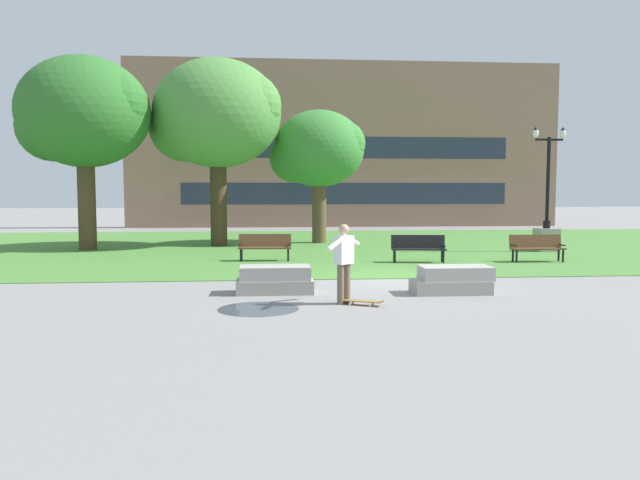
% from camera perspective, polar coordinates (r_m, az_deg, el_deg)
% --- Properties ---
extents(ground_plane, '(140.00, 140.00, 0.00)m').
position_cam_1_polar(ground_plane, '(17.20, 7.03, -3.56)').
color(ground_plane, gray).
extents(grass_lawn, '(40.00, 20.00, 0.02)m').
position_cam_1_polar(grass_lawn, '(27.00, 2.65, -0.55)').
color(grass_lawn, '#4C8438').
rests_on(grass_lawn, ground).
extents(concrete_block_center, '(1.80, 0.90, 0.64)m').
position_cam_1_polar(concrete_block_center, '(14.81, -4.13, -3.67)').
color(concrete_block_center, '#9E9991').
rests_on(concrete_block_center, ground).
extents(concrete_block_left, '(1.85, 0.90, 0.64)m').
position_cam_1_polar(concrete_block_left, '(15.06, 12.03, -3.62)').
color(concrete_block_left, '#9E9991').
rests_on(concrete_block_left, ground).
extents(person_skateboarder, '(0.87, 1.27, 1.71)m').
position_cam_1_polar(person_skateboarder, '(13.29, 2.19, -1.69)').
color(person_skateboarder, brown).
rests_on(person_skateboarder, ground).
extents(skateboard, '(1.00, 0.63, 0.14)m').
position_cam_1_polar(skateboard, '(13.27, 3.83, -5.59)').
color(skateboard, olive).
rests_on(skateboard, ground).
extents(puddle, '(1.67, 1.67, 0.01)m').
position_cam_1_polar(puddle, '(12.89, -5.66, -6.28)').
color(puddle, '#47515B').
rests_on(puddle, ground).
extents(park_bench_near_left, '(1.85, 0.76, 0.90)m').
position_cam_1_polar(park_bench_near_left, '(21.12, 8.98, -0.60)').
color(park_bench_near_left, black).
rests_on(park_bench_near_left, grass_lawn).
extents(park_bench_near_right, '(1.80, 0.55, 0.90)m').
position_cam_1_polar(park_bench_near_right, '(22.27, 19.21, -0.54)').
color(park_bench_near_right, brown).
rests_on(park_bench_near_right, grass_lawn).
extents(park_bench_far_left, '(1.82, 0.60, 0.90)m').
position_cam_1_polar(park_bench_far_left, '(21.41, -5.07, -0.49)').
color(park_bench_far_left, brown).
rests_on(park_bench_far_left, grass_lawn).
extents(lamp_post_left, '(1.32, 0.80, 4.87)m').
position_cam_1_polar(lamp_post_left, '(26.19, 20.02, 1.22)').
color(lamp_post_left, gray).
rests_on(lamp_post_left, grass_lawn).
extents(tree_far_left, '(5.44, 5.18, 7.71)m').
position_cam_1_polar(tree_far_left, '(26.99, -20.88, 10.70)').
color(tree_far_left, '#4C3823').
rests_on(tree_far_left, grass_lawn).
extents(tree_far_right, '(5.72, 5.45, 8.00)m').
position_cam_1_polar(tree_far_right, '(27.53, -9.50, 11.17)').
color(tree_far_right, '#42301E').
rests_on(tree_far_right, grass_lawn).
extents(tree_near_left, '(4.30, 4.10, 6.03)m').
position_cam_1_polar(tree_near_left, '(28.59, -0.19, 8.19)').
color(tree_near_left, brown).
rests_on(tree_near_left, grass_lawn).
extents(building_facade_distant, '(28.53, 1.03, 10.82)m').
position_cam_1_polar(building_facade_distant, '(41.59, 2.35, 8.69)').
color(building_facade_distant, '#8E6B56').
rests_on(building_facade_distant, ground).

